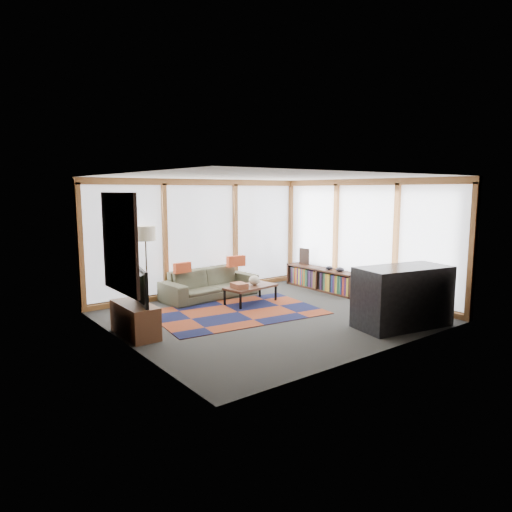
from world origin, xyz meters
TOP-DOWN VIEW (x-y plane):
  - ground at (0.00, 0.00)m, footprint 5.50×5.50m
  - room_envelope at (0.49, 0.56)m, footprint 5.52×5.02m
  - rug at (-0.33, 0.56)m, footprint 3.36×2.39m
  - sofa at (-0.10, 1.94)m, footprint 2.22×1.02m
  - pillow_left at (-0.77, 1.96)m, footprint 0.40×0.16m
  - pillow_right at (0.59, 1.94)m, footprint 0.45×0.17m
  - floor_lamp at (-1.52, 2.08)m, footprint 0.41×0.41m
  - coffee_table at (0.32, 1.00)m, footprint 1.18×0.70m
  - book_stack at (-0.01, 0.96)m, footprint 0.28×0.34m
  - vase at (0.44, 1.04)m, footprint 0.26×0.26m
  - bookshelf at (2.43, 1.02)m, footprint 0.38×2.09m
  - bowl_a at (2.44, 0.45)m, footprint 0.23×0.23m
  - bowl_b at (2.42, 0.77)m, footprint 0.21×0.21m
  - shelf_picture at (2.53, 1.74)m, footprint 0.07×0.30m
  - tv_console at (-2.47, 0.41)m, footprint 0.44×1.07m
  - television at (-2.45, 0.42)m, footprint 0.36×1.02m
  - bar_counter at (1.44, -1.91)m, footprint 1.78×1.08m

SIDE VIEW (x-z plane):
  - ground at x=0.00m, z-range 0.00..0.00m
  - rug at x=-0.33m, z-range 0.00..0.01m
  - coffee_table at x=0.32m, z-range 0.00..0.37m
  - bookshelf at x=2.43m, z-range 0.00..0.52m
  - tv_console at x=-2.47m, z-range 0.00..0.53m
  - sofa at x=-0.10m, z-range 0.00..0.63m
  - book_stack at x=-0.01m, z-range 0.37..0.48m
  - vase at x=0.44m, z-range 0.37..0.57m
  - bar_counter at x=1.44m, z-range 0.00..1.05m
  - bowl_b at x=2.42m, z-range 0.52..0.61m
  - bowl_a at x=2.44m, z-range 0.52..0.62m
  - shelf_picture at x=2.53m, z-range 0.52..0.92m
  - pillow_left at x=-0.77m, z-range 0.63..0.85m
  - pillow_right at x=0.59m, z-range 0.63..0.87m
  - floor_lamp at x=-1.52m, z-range 0.00..1.64m
  - television at x=-2.45m, z-range 0.53..1.12m
  - room_envelope at x=0.49m, z-range 0.23..2.85m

